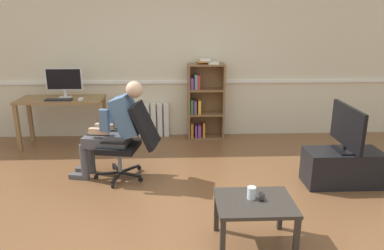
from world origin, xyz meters
name	(u,v)px	position (x,y,z in m)	size (l,w,h in m)	color
ground_plane	(181,214)	(0.00, 0.00, 0.00)	(18.00, 18.00, 0.00)	brown
back_wall	(178,55)	(0.00, 2.65, 1.35)	(12.00, 0.13, 2.70)	beige
computer_desk	(62,106)	(-1.80, 2.15, 0.64)	(1.28, 0.56, 0.76)	olive
imac_monitor	(64,80)	(-1.75, 2.23, 1.02)	(0.56, 0.14, 0.45)	silver
keyboard	(59,100)	(-1.78, 2.01, 0.77)	(0.39, 0.12, 0.02)	black
computer_mouse	(81,99)	(-1.47, 2.03, 0.77)	(0.06, 0.10, 0.03)	white
bookshelf	(203,102)	(0.40, 2.44, 0.62)	(0.59, 0.29, 1.31)	brown
radiator	(144,120)	(-0.59, 2.54, 0.29)	(0.83, 0.08, 0.57)	white
office_chair	(131,139)	(-0.60, 0.89, 0.52)	(0.84, 0.62, 0.97)	black
person_seated	(115,128)	(-0.79, 0.92, 0.66)	(0.97, 0.46, 1.23)	#4C4C51
tv_stand	(342,168)	(1.94, 0.61, 0.22)	(0.89, 0.41, 0.43)	black
tv_screen	(347,128)	(1.95, 0.61, 0.71)	(0.20, 0.78, 0.54)	black
coffee_table	(255,207)	(0.64, -0.55, 0.37)	(0.67, 0.54, 0.43)	#332D28
drinking_glass	(252,193)	(0.61, -0.50, 0.49)	(0.08, 0.08, 0.11)	silver
spare_remote	(261,197)	(0.71, -0.49, 0.44)	(0.04, 0.15, 0.02)	black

